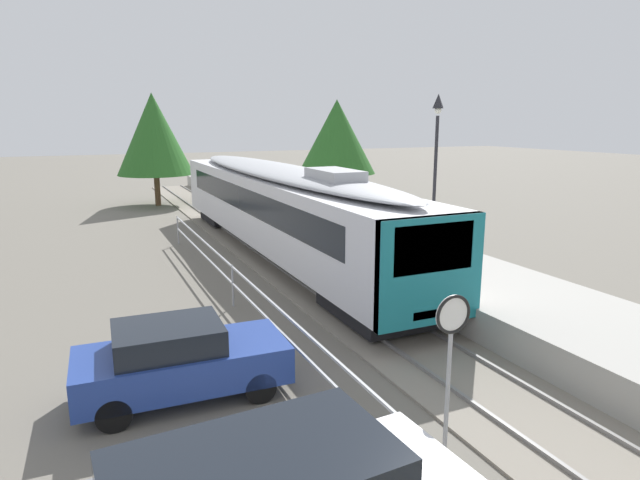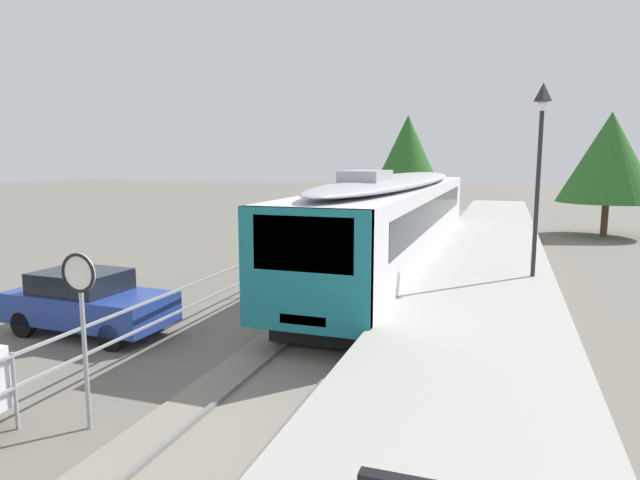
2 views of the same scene
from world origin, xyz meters
name	(u,v)px [view 1 (image 1 of 2)]	position (x,y,z in m)	size (l,w,h in m)	color
ground_plane	(234,295)	(-3.00, 22.00, 0.00)	(160.00, 160.00, 0.00)	#6B665B
track_rails	(322,283)	(0.00, 22.00, 0.03)	(3.20, 60.00, 0.14)	gray
commuter_train	(279,204)	(0.00, 26.04, 2.15)	(2.82, 20.48, 3.74)	silver
station_platform	(404,260)	(3.25, 22.00, 0.45)	(3.90, 60.00, 0.90)	#A8A59E
platform_lamp_mid_platform	(437,141)	(4.60, 22.25, 4.62)	(0.34, 0.34, 5.35)	#232328
speed_limit_sign	(452,338)	(-2.25, 12.36, 2.12)	(0.61, 0.10, 2.81)	#9EA0A5
carpark_fence	(403,440)	(-3.30, 12.00, 0.91)	(0.06, 36.06, 1.25)	#9EA0A5
parked_hatchback_blue	(180,359)	(-5.66, 16.23, 0.79)	(4.06, 1.91, 1.53)	navy
tree_behind_carpark	(337,137)	(8.98, 39.26, 4.30)	(5.23, 5.23, 6.74)	brown
tree_behind_station_far	(154,134)	(-2.48, 42.01, 4.52)	(4.74, 4.74, 7.07)	brown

